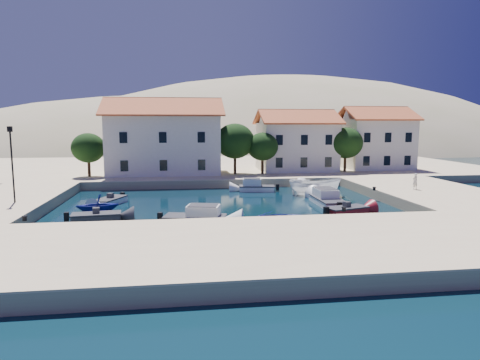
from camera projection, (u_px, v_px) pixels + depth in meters
name	position (u px, v px, depth m)	size (l,w,h in m)	color
ground	(238.00, 231.00, 29.83)	(400.00, 400.00, 0.00)	black
quay_south	(252.00, 249.00, 23.88)	(52.00, 12.00, 1.00)	#CEB28D
quay_east	(429.00, 194.00, 42.37)	(11.00, 20.00, 1.00)	#CEB28D
quay_west	(6.00, 204.00, 37.01)	(8.00, 20.00, 1.00)	#CEB28D
quay_north	(219.00, 168.00, 67.35)	(80.00, 36.00, 1.00)	#CEB28D
hills	(249.00, 208.00, 157.11)	(254.00, 176.00, 99.00)	#9B9169
building_left	(164.00, 135.00, 55.73)	(14.70, 9.45, 9.70)	silver
building_mid	(296.00, 140.00, 59.25)	(10.50, 8.40, 8.30)	silver
building_right	(375.00, 137.00, 61.83)	(9.45, 8.40, 8.80)	silver
trees	(247.00, 144.00, 54.81)	(37.30, 5.30, 6.45)	#382314
lamppost	(12.00, 157.00, 34.69)	(0.35, 0.25, 6.22)	black
bollards	(267.00, 204.00, 33.86)	(29.36, 9.56, 0.30)	black
motorboat_grey_sw	(96.00, 217.00, 32.82)	(3.82, 2.02, 1.25)	#343339
cabin_cruiser_south	(195.00, 217.00, 31.93)	(4.90, 2.96, 1.60)	white
rowboat_south	(275.00, 224.00, 32.00)	(3.44, 4.82, 1.00)	navy
motorboat_red_se	(347.00, 211.00, 35.31)	(3.88, 2.62, 1.25)	maroon
cabin_cruiser_east	(328.00, 200.00, 39.41)	(2.19, 5.27, 1.60)	white
boat_east	(315.00, 196.00, 44.45)	(2.00, 5.31, 2.05)	white
motorboat_white_ne	(310.00, 189.00, 47.11)	(2.10, 4.06, 1.25)	white
rowboat_west	(98.00, 213.00, 35.61)	(2.90, 3.36, 1.77)	navy
motorboat_white_west	(111.00, 201.00, 39.60)	(2.90, 3.97, 1.25)	white
cabin_cruiser_north	(257.00, 187.00, 47.20)	(4.12, 2.29, 1.60)	white
pedestrian	(415.00, 181.00, 41.98)	(0.59, 0.39, 1.61)	beige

